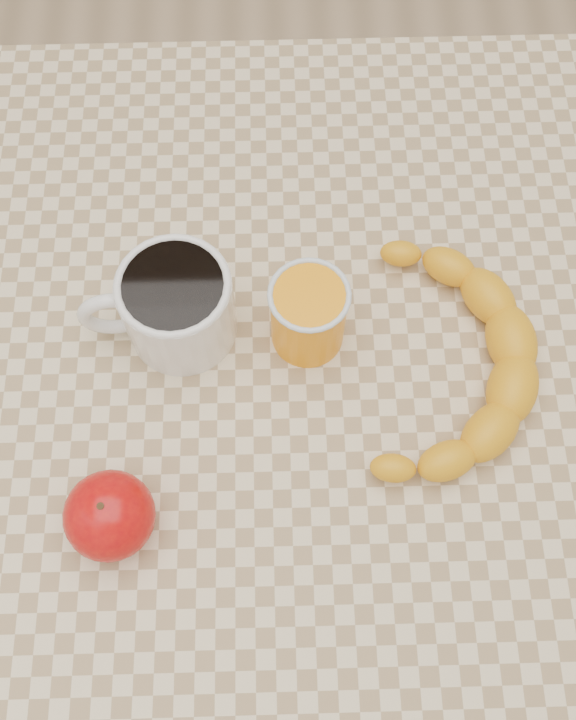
{
  "coord_description": "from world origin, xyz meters",
  "views": [
    {
      "loc": [
        -0.01,
        -0.28,
        1.44
      ],
      "look_at": [
        0.0,
        0.0,
        0.77
      ],
      "focal_mm": 40.0,
      "sensor_mm": 36.0,
      "label": 1
    }
  ],
  "objects_px": {
    "orange_juice_glass": "(308,315)",
    "apple": "(110,516)",
    "coffee_mug": "(174,305)",
    "banana": "(446,363)",
    "table": "(288,400)"
  },
  "relations": [
    {
      "from": "table",
      "to": "coffee_mug",
      "type": "bearing_deg",
      "value": 155.96
    },
    {
      "from": "coffee_mug",
      "to": "banana",
      "type": "relative_size",
      "value": 0.45
    },
    {
      "from": "table",
      "to": "coffee_mug",
      "type": "xyz_separation_m",
      "value": [
        -0.1,
        0.04,
        0.13
      ]
    },
    {
      "from": "table",
      "to": "orange_juice_glass",
      "type": "bearing_deg",
      "value": 60.32
    },
    {
      "from": "table",
      "to": "apple",
      "type": "distance_m",
      "value": 0.24
    },
    {
      "from": "coffee_mug",
      "to": "apple",
      "type": "bearing_deg",
      "value": -104.87
    },
    {
      "from": "table",
      "to": "apple",
      "type": "xyz_separation_m",
      "value": [
        -0.15,
        -0.14,
        0.12
      ]
    },
    {
      "from": "coffee_mug",
      "to": "apple",
      "type": "relative_size",
      "value": 1.72
    },
    {
      "from": "table",
      "to": "banana",
      "type": "height_order",
      "value": "banana"
    },
    {
      "from": "coffee_mug",
      "to": "banana",
      "type": "xyz_separation_m",
      "value": [
        0.24,
        -0.05,
        -0.02
      ]
    },
    {
      "from": "coffee_mug",
      "to": "banana",
      "type": "height_order",
      "value": "coffee_mug"
    },
    {
      "from": "coffee_mug",
      "to": "apple",
      "type": "distance_m",
      "value": 0.19
    },
    {
      "from": "table",
      "to": "coffee_mug",
      "type": "distance_m",
      "value": 0.17
    },
    {
      "from": "orange_juice_glass",
      "to": "apple",
      "type": "distance_m",
      "value": 0.24
    },
    {
      "from": "apple",
      "to": "coffee_mug",
      "type": "bearing_deg",
      "value": 75.13
    }
  ]
}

